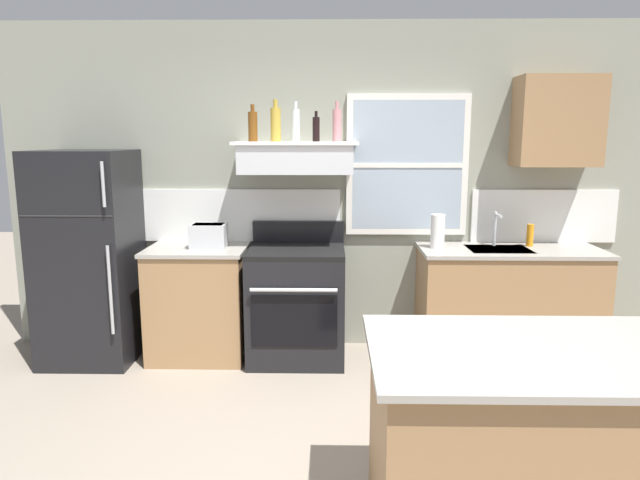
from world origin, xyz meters
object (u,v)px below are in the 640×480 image
at_px(bottle_champagne_gold_foil, 276,124).
at_px(bottle_amber_wine, 253,126).
at_px(stove_range, 297,303).
at_px(paper_towel_roll, 438,231).
at_px(bottle_clear_tall, 296,125).
at_px(kitchen_island, 529,448).
at_px(refrigerator, 89,257).
at_px(bottle_balsamic_dark, 316,129).
at_px(toaster, 209,235).
at_px(dish_soap_bottle, 530,235).
at_px(bottle_rose_pink, 337,125).

bearing_deg(bottle_champagne_gold_foil, bottle_amber_wine, 177.55).
distance_m(stove_range, paper_towel_roll, 1.26).
bearing_deg(stove_range, bottle_champagne_gold_foil, 166.34).
bearing_deg(bottle_champagne_gold_foil, stove_range, -13.66).
xyz_separation_m(bottle_clear_tall, kitchen_island, (1.13, -2.20, -1.42)).
distance_m(refrigerator, bottle_balsamic_dark, 2.07).
distance_m(bottle_amber_wine, bottle_clear_tall, 0.33).
bearing_deg(toaster, bottle_clear_tall, 1.57).
distance_m(stove_range, bottle_amber_wine, 1.44).
distance_m(refrigerator, bottle_amber_wine, 1.67).
distance_m(stove_range, bottle_clear_tall, 1.41).
xyz_separation_m(bottle_clear_tall, bottle_balsamic_dark, (0.16, 0.02, -0.03)).
relative_size(stove_range, paper_towel_roll, 4.04).
bearing_deg(dish_soap_bottle, bottle_clear_tall, -177.35).
distance_m(refrigerator, stove_range, 1.69).
relative_size(toaster, bottle_clear_tall, 0.98).
height_order(bottle_clear_tall, bottle_rose_pink, bottle_rose_pink).
distance_m(stove_range, dish_soap_bottle, 1.96).
relative_size(stove_range, bottle_rose_pink, 3.53).
xyz_separation_m(bottle_champagne_gold_foil, bottle_clear_tall, (0.15, 0.01, -0.01)).
relative_size(bottle_amber_wine, bottle_champagne_gold_foil, 0.88).
relative_size(bottle_clear_tall, bottle_balsamic_dark, 1.31).
xyz_separation_m(refrigerator, paper_towel_roll, (2.77, 0.06, 0.20)).
bearing_deg(dish_soap_bottle, refrigerator, -177.40).
xyz_separation_m(toaster, kitchen_island, (1.83, -2.18, -0.55)).
distance_m(bottle_balsamic_dark, kitchen_island, 2.79).
xyz_separation_m(stove_range, bottle_amber_wine, (-0.33, 0.05, 1.40)).
bearing_deg(bottle_balsamic_dark, toaster, -177.12).
relative_size(bottle_amber_wine, bottle_clear_tall, 0.93).
relative_size(stove_range, bottle_champagne_gold_foil, 3.42).
bearing_deg(dish_soap_bottle, paper_towel_roll, -172.53).
relative_size(toaster, bottle_balsamic_dark, 1.28).
bearing_deg(bottle_rose_pink, refrigerator, -175.81).
distance_m(bottle_clear_tall, bottle_balsamic_dark, 0.16).
relative_size(bottle_clear_tall, kitchen_island, 0.22).
xyz_separation_m(bottle_rose_pink, paper_towel_roll, (0.80, -0.08, -0.83)).
bearing_deg(stove_range, bottle_amber_wine, 172.26).
bearing_deg(refrigerator, bottle_clear_tall, 2.54).
bearing_deg(dish_soap_bottle, kitchen_island, -108.12).
bearing_deg(paper_towel_roll, refrigerator, -178.75).
distance_m(toaster, dish_soap_bottle, 2.58).
relative_size(bottle_amber_wine, dish_soap_bottle, 1.56).
xyz_separation_m(stove_range, bottle_champagne_gold_foil, (-0.15, 0.04, 1.41)).
height_order(stove_range, bottle_rose_pink, bottle_rose_pink).
relative_size(bottle_champagne_gold_foil, bottle_clear_tall, 1.05).
bearing_deg(bottle_champagne_gold_foil, dish_soap_bottle, 2.81).
relative_size(stove_range, bottle_amber_wine, 3.88).
bearing_deg(toaster, refrigerator, -176.74).
xyz_separation_m(paper_towel_roll, kitchen_island, (0.02, -2.18, -0.59)).
height_order(bottle_champagne_gold_foil, bottle_rose_pink, bottle_champagne_gold_foil).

